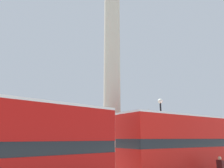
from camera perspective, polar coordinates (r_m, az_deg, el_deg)
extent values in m
cube|color=#ADA593|center=(20.00, 0.00, -20.62)|extent=(4.93, 4.93, 0.93)
cube|color=#ADA593|center=(19.92, 0.00, -17.98)|extent=(3.55, 3.55, 0.93)
cube|color=#ADA593|center=(19.87, 0.00, -15.31)|extent=(2.17, 2.17, 0.93)
cylinder|color=#ADA593|center=(21.40, 0.00, 7.77)|extent=(1.57, 1.57, 15.86)
cylinder|color=black|center=(23.13, 27.25, -18.16)|extent=(1.02, 0.36, 1.00)
cube|color=#B7140F|center=(17.30, 19.71, -17.95)|extent=(11.36, 3.13, 1.68)
cube|color=black|center=(17.24, 19.40, -14.27)|extent=(11.36, 3.08, 0.55)
cube|color=#B7140F|center=(17.25, 19.12, -10.86)|extent=(11.36, 3.13, 1.51)
cube|color=silver|center=(17.31, 18.91, -8.18)|extent=(11.36, 3.13, 0.12)
cylinder|color=black|center=(21.26, 23.91, -19.00)|extent=(1.02, 0.36, 1.00)
cube|color=#A80F0C|center=(9.88, -27.10, -8.75)|extent=(10.28, 3.28, 1.52)
cube|color=silver|center=(9.97, -26.58, -4.09)|extent=(10.28, 3.28, 0.12)
cube|color=#ADA593|center=(28.02, 9.84, -16.44)|extent=(3.58, 3.35, 2.97)
ellipsoid|color=brown|center=(28.05, 9.57, -10.01)|extent=(2.29, 2.01, 1.01)
cone|color=brown|center=(28.32, 11.53, -9.03)|extent=(1.12, 1.01, 1.06)
cylinder|color=brown|center=(28.13, 9.49, -8.07)|extent=(0.36, 0.36, 0.90)
sphere|color=brown|center=(28.20, 9.44, -6.88)|extent=(0.28, 0.28, 0.28)
cylinder|color=brown|center=(28.42, 10.88, -12.19)|extent=(0.20, 0.20, 1.16)
cylinder|color=brown|center=(27.88, 11.15, -12.15)|extent=(0.20, 0.20, 1.16)
cylinder|color=brown|center=(28.13, 8.18, -12.28)|extent=(0.20, 0.20, 1.16)
cylinder|color=brown|center=(27.59, 8.40, -12.24)|extent=(0.20, 0.20, 1.16)
cylinder|color=black|center=(19.33, 12.97, -13.38)|extent=(0.14, 0.14, 5.72)
sphere|color=white|center=(19.59, 12.48, -4.38)|extent=(0.42, 0.42, 0.42)
cube|color=#471919|center=(15.99, 26.45, -18.50)|extent=(0.28, 0.47, 0.64)
sphere|color=tan|center=(15.95, 26.28, -16.97)|extent=(0.22, 0.22, 0.22)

